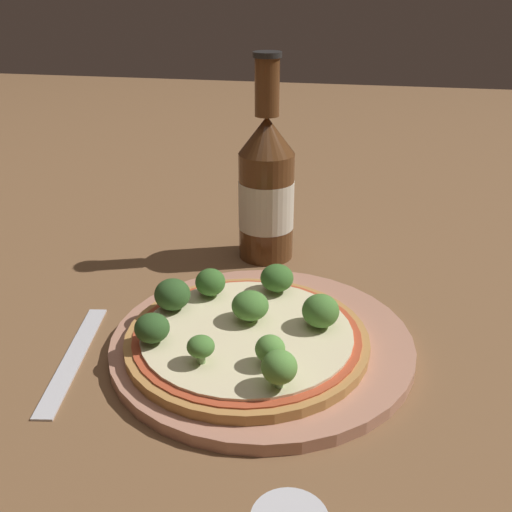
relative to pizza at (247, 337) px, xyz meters
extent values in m
plane|color=brown|center=(0.03, 0.04, -0.02)|extent=(3.00, 3.00, 0.00)
cylinder|color=tan|center=(0.01, 0.01, -0.01)|extent=(0.29, 0.29, 0.01)
cylinder|color=#B77F42|center=(0.00, 0.00, 0.00)|extent=(0.23, 0.23, 0.01)
cylinder|color=#B74728|center=(0.00, 0.00, 0.00)|extent=(0.21, 0.21, 0.00)
cylinder|color=beige|center=(0.00, 0.00, 0.01)|extent=(0.20, 0.20, 0.00)
cylinder|color=#7A9E5B|center=(0.00, 0.02, 0.01)|extent=(0.01, 0.01, 0.01)
ellipsoid|color=#477A33|center=(0.00, 0.02, 0.02)|extent=(0.04, 0.04, 0.03)
cylinder|color=#7A9E5B|center=(-0.03, -0.06, 0.01)|extent=(0.01, 0.01, 0.01)
ellipsoid|color=#477A33|center=(-0.03, -0.06, 0.02)|extent=(0.02, 0.02, 0.02)
cylinder|color=#7A9E5B|center=(0.04, -0.08, 0.01)|extent=(0.01, 0.01, 0.01)
ellipsoid|color=#568E3D|center=(0.04, -0.08, 0.03)|extent=(0.03, 0.03, 0.03)
cylinder|color=#7A9E5B|center=(0.01, 0.08, 0.01)|extent=(0.01, 0.01, 0.01)
ellipsoid|color=#386628|center=(0.01, 0.08, 0.02)|extent=(0.03, 0.03, 0.03)
cylinder|color=#7A9E5B|center=(0.03, -0.05, 0.01)|extent=(0.01, 0.01, 0.01)
ellipsoid|color=#568E3D|center=(0.03, -0.05, 0.02)|extent=(0.03, 0.03, 0.02)
cylinder|color=#7A9E5B|center=(-0.08, 0.03, 0.01)|extent=(0.01, 0.01, 0.01)
ellipsoid|color=#2D5123|center=(-0.08, 0.03, 0.02)|extent=(0.04, 0.04, 0.03)
cylinder|color=#7A9E5B|center=(0.07, 0.02, 0.01)|extent=(0.01, 0.01, 0.01)
ellipsoid|color=#477A33|center=(0.07, 0.02, 0.02)|extent=(0.03, 0.03, 0.03)
cylinder|color=#7A9E5B|center=(-0.08, -0.03, 0.01)|extent=(0.01, 0.01, 0.01)
ellipsoid|color=#2D5123|center=(-0.08, -0.03, 0.02)|extent=(0.03, 0.03, 0.03)
cylinder|color=#7A9E5B|center=(-0.05, 0.06, 0.01)|extent=(0.01, 0.01, 0.01)
ellipsoid|color=#386628|center=(-0.05, 0.06, 0.02)|extent=(0.03, 0.03, 0.03)
cylinder|color=#563319|center=(-0.02, 0.22, 0.05)|extent=(0.07, 0.07, 0.13)
cylinder|color=beige|center=(-0.02, 0.22, 0.05)|extent=(0.07, 0.07, 0.06)
cone|color=#563319|center=(-0.02, 0.22, 0.14)|extent=(0.07, 0.07, 0.04)
cylinder|color=#563319|center=(-0.02, 0.22, 0.19)|extent=(0.03, 0.03, 0.06)
cylinder|color=black|center=(-0.02, 0.22, 0.22)|extent=(0.03, 0.03, 0.01)
cube|color=silver|center=(-0.16, -0.04, -0.02)|extent=(0.05, 0.17, 0.00)
camera|label=1|loc=(0.10, -0.46, 0.31)|focal=42.00mm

